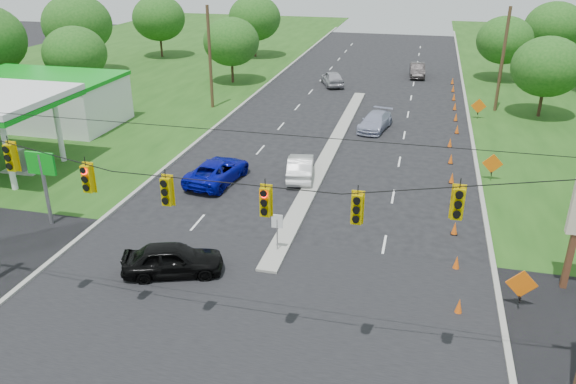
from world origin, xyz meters
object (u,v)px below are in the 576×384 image
(white_sedan, at_px, (300,167))
(blue_pickup, at_px, (217,171))
(gas_station, at_px, (33,99))
(black_sedan, at_px, (173,259))

(white_sedan, bearing_deg, blue_pickup, 11.37)
(gas_station, bearing_deg, white_sedan, -11.63)
(white_sedan, height_order, blue_pickup, blue_pickup)
(gas_station, height_order, black_sedan, gas_station)
(gas_station, distance_m, black_sedan, 26.15)
(black_sedan, xyz_separation_m, blue_pickup, (-1.85, 10.69, -0.03))
(gas_station, height_order, blue_pickup, gas_station)
(black_sedan, bearing_deg, blue_pickup, -9.29)
(gas_station, bearing_deg, blue_pickup, -20.32)
(gas_station, relative_size, black_sedan, 4.39)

